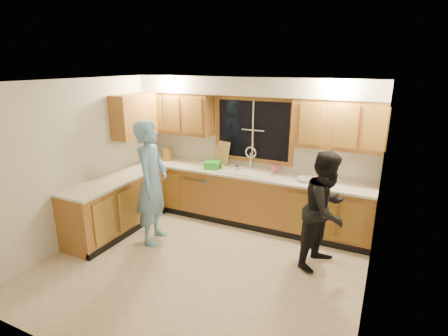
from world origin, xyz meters
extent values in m
plane|color=beige|center=(0.00, 0.00, 0.00)|extent=(4.20, 4.20, 0.00)
plane|color=silver|center=(0.00, 0.00, 2.50)|extent=(4.20, 4.20, 0.00)
plane|color=beige|center=(0.00, 1.90, 1.25)|extent=(4.20, 0.00, 4.20)
plane|color=beige|center=(-2.10, 0.00, 1.25)|extent=(0.00, 3.80, 3.80)
plane|color=beige|center=(2.10, 0.00, 1.25)|extent=(0.00, 3.80, 3.80)
cube|color=#9C652D|center=(0.00, 1.60, 0.44)|extent=(4.20, 0.60, 0.88)
cube|color=#9C652D|center=(-1.80, 0.35, 0.44)|extent=(0.60, 1.90, 0.88)
cube|color=beige|center=(0.00, 1.58, 0.90)|extent=(4.20, 0.63, 0.04)
cube|color=beige|center=(-1.79, 0.35, 0.90)|extent=(0.63, 1.90, 0.04)
cube|color=#9C652D|center=(-1.43, 1.73, 1.83)|extent=(1.35, 0.33, 0.75)
cube|color=#9C652D|center=(1.43, 1.73, 1.83)|extent=(1.35, 0.33, 0.75)
cube|color=#9C652D|center=(-1.94, 1.12, 1.83)|extent=(0.33, 0.90, 0.75)
cube|color=beige|center=(0.00, 1.72, 2.35)|extent=(4.20, 0.35, 0.30)
cube|color=black|center=(0.00, 1.90, 1.60)|extent=(1.30, 0.01, 1.00)
cube|color=#9C652D|center=(0.00, 1.89, 2.14)|extent=(1.44, 0.03, 0.07)
cube|color=#9C652D|center=(0.00, 1.89, 1.07)|extent=(1.44, 0.03, 0.07)
cube|color=#9C652D|center=(-0.69, 1.89, 1.60)|extent=(0.07, 0.03, 1.00)
cube|color=#9C652D|center=(0.69, 1.89, 1.60)|extent=(0.07, 0.03, 1.00)
cube|color=white|center=(0.00, 1.60, 0.93)|extent=(0.86, 0.52, 0.03)
cube|color=white|center=(-0.21, 1.60, 0.84)|extent=(0.38, 0.42, 0.18)
cube|color=white|center=(0.21, 1.60, 0.84)|extent=(0.38, 0.42, 0.18)
cylinder|color=silver|center=(0.00, 1.80, 1.08)|extent=(0.04, 0.04, 0.28)
torus|color=silver|center=(0.00, 1.80, 1.22)|extent=(0.21, 0.03, 0.21)
cube|color=white|center=(-0.85, 1.59, 0.41)|extent=(0.60, 0.56, 0.82)
cube|color=white|center=(-1.80, -0.22, 0.45)|extent=(0.58, 0.75, 0.90)
imported|color=#679AC3|center=(-1.03, 0.34, 0.96)|extent=(0.63, 0.80, 1.92)
imported|color=black|center=(1.49, 0.79, 0.81)|extent=(0.84, 0.95, 1.63)
cube|color=olive|center=(-1.64, 1.62, 1.04)|extent=(0.15, 0.13, 0.24)
cube|color=tan|center=(-0.57, 1.82, 1.14)|extent=(0.35, 0.20, 0.44)
cube|color=green|center=(-0.61, 1.54, 0.98)|extent=(0.34, 0.33, 0.13)
imported|color=#E75883|center=(0.45, 1.77, 1.01)|extent=(0.11, 0.11, 0.18)
imported|color=silver|center=(1.03, 1.55, 0.95)|extent=(0.30, 0.30, 0.06)
cylinder|color=#B9AC8E|center=(-0.41, 1.53, 0.98)|extent=(0.07, 0.07, 0.12)
cylinder|color=#B9AC8E|center=(-0.13, 1.52, 0.98)|extent=(0.08, 0.08, 0.11)
camera|label=1|loc=(2.14, -3.71, 2.71)|focal=28.00mm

